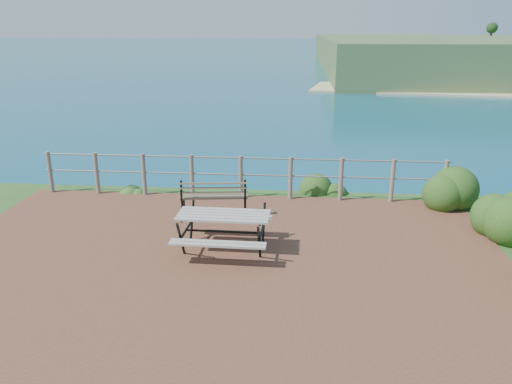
{
  "coord_description": "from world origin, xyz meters",
  "views": [
    {
      "loc": [
        1.32,
        -7.65,
        3.81
      ],
      "look_at": [
        0.51,
        1.56,
        0.75
      ],
      "focal_mm": 35.0,
      "sensor_mm": 36.0,
      "label": 1
    }
  ],
  "objects": [
    {
      "name": "picnic_table",
      "position": [
        0.04,
        0.43,
        0.44
      ],
      "size": [
        1.63,
        1.4,
        0.68
      ],
      "rotation": [
        0.0,
        0.0,
        -0.02
      ],
      "color": "gray",
      "rests_on": "ground"
    },
    {
      "name": "shrub_lip_west",
      "position": [
        -2.71,
        3.67,
        0.0
      ],
      "size": [
        0.66,
        0.66,
        0.36
      ],
      "primitive_type": "ellipsoid",
      "color": "#2B511E",
      "rests_on": "ground"
    },
    {
      "name": "park_bench",
      "position": [
        -0.44,
        2.22,
        0.53
      ],
      "size": [
        1.46,
        0.53,
        0.8
      ],
      "rotation": [
        0.0,
        0.0,
        0.12
      ],
      "color": "brown",
      "rests_on": "ground"
    },
    {
      "name": "shrub_right_edge",
      "position": [
        4.82,
        3.24,
        0.0
      ],
      "size": [
        1.14,
        1.14,
        1.62
      ],
      "primitive_type": "ellipsoid",
      "color": "#1B3D12",
      "rests_on": "ground"
    },
    {
      "name": "shrub_lip_east",
      "position": [
        1.99,
        4.13,
        0.0
      ],
      "size": [
        0.88,
        0.88,
        0.67
      ],
      "primitive_type": "ellipsoid",
      "color": "#1B3D12",
      "rests_on": "ground"
    },
    {
      "name": "shrub_right_front",
      "position": [
        5.23,
        1.71,
        0.0
      ],
      "size": [
        1.34,
        1.34,
        1.9
      ],
      "primitive_type": "ellipsoid",
      "color": "#1B3D12",
      "rests_on": "ground"
    },
    {
      "name": "safety_railing",
      "position": [
        0.0,
        3.35,
        0.57
      ],
      "size": [
        9.4,
        0.1,
        1.0
      ],
      "color": "#6B5B4C",
      "rests_on": "ground"
    },
    {
      "name": "ocean",
      "position": [
        0.0,
        200.0,
        0.0
      ],
      "size": [
        1200.0,
        1200.0,
        0.0
      ],
      "primitive_type": "plane",
      "color": "#146B79",
      "rests_on": "ground"
    },
    {
      "name": "ground",
      "position": [
        0.0,
        0.0,
        0.0
      ],
      "size": [
        10.0,
        7.0,
        0.12
      ],
      "primitive_type": "cube",
      "color": "brown",
      "rests_on": "ground"
    }
  ]
}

